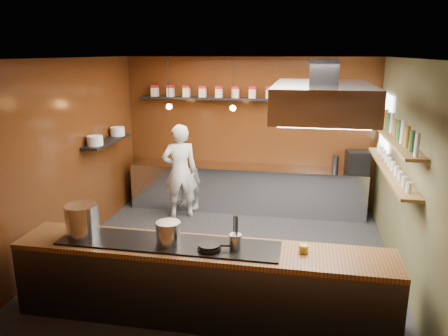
% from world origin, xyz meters
% --- Properties ---
extents(floor, '(5.00, 5.00, 0.00)m').
position_xyz_m(floor, '(0.00, 0.00, 0.00)').
color(floor, black).
rests_on(floor, ground).
extents(back_wall, '(5.00, 0.00, 5.00)m').
position_xyz_m(back_wall, '(0.00, 2.50, 1.50)').
color(back_wall, '#40190B').
rests_on(back_wall, ground).
extents(left_wall, '(0.00, 5.00, 5.00)m').
position_xyz_m(left_wall, '(-2.50, 0.00, 1.50)').
color(left_wall, '#40190B').
rests_on(left_wall, ground).
extents(right_wall, '(0.00, 5.00, 5.00)m').
position_xyz_m(right_wall, '(2.50, 0.00, 1.50)').
color(right_wall, '#484429').
rests_on(right_wall, ground).
extents(ceiling, '(5.00, 5.00, 0.00)m').
position_xyz_m(ceiling, '(0.00, 0.00, 3.00)').
color(ceiling, silver).
rests_on(ceiling, back_wall).
extents(window_pane, '(0.00, 1.00, 1.00)m').
position_xyz_m(window_pane, '(2.45, 1.70, 1.90)').
color(window_pane, white).
rests_on(window_pane, right_wall).
extents(prep_counter, '(4.60, 0.65, 0.90)m').
position_xyz_m(prep_counter, '(0.00, 2.17, 0.45)').
color(prep_counter, silver).
rests_on(prep_counter, floor).
extents(pass_counter, '(4.40, 0.72, 0.94)m').
position_xyz_m(pass_counter, '(-0.00, -1.60, 0.47)').
color(pass_counter, '#38383D').
rests_on(pass_counter, floor).
extents(tin_shelf, '(2.60, 0.26, 0.04)m').
position_xyz_m(tin_shelf, '(-0.90, 2.36, 2.20)').
color(tin_shelf, black).
rests_on(tin_shelf, back_wall).
extents(plate_shelf, '(0.30, 1.40, 0.04)m').
position_xyz_m(plate_shelf, '(-2.34, 1.00, 1.55)').
color(plate_shelf, black).
rests_on(plate_shelf, left_wall).
extents(bottle_shelf_upper, '(0.26, 2.80, 0.04)m').
position_xyz_m(bottle_shelf_upper, '(2.34, 0.30, 1.92)').
color(bottle_shelf_upper, olive).
rests_on(bottle_shelf_upper, right_wall).
extents(bottle_shelf_lower, '(0.26, 2.80, 0.04)m').
position_xyz_m(bottle_shelf_lower, '(2.34, 0.30, 1.45)').
color(bottle_shelf_lower, olive).
rests_on(bottle_shelf_lower, right_wall).
extents(extractor_hood, '(1.20, 2.00, 0.72)m').
position_xyz_m(extractor_hood, '(1.30, -0.40, 2.51)').
color(extractor_hood, '#38383D').
rests_on(extractor_hood, ceiling).
extents(pendant_left, '(0.10, 0.10, 0.95)m').
position_xyz_m(pendant_left, '(-1.40, 1.70, 2.15)').
color(pendant_left, black).
rests_on(pendant_left, ceiling).
extents(pendant_right, '(0.10, 0.10, 0.95)m').
position_xyz_m(pendant_right, '(-0.20, 1.70, 2.15)').
color(pendant_right, black).
rests_on(pendant_right, ceiling).
extents(storage_tins, '(2.43, 0.13, 0.22)m').
position_xyz_m(storage_tins, '(-0.75, 2.36, 2.33)').
color(storage_tins, beige).
rests_on(storage_tins, tin_shelf).
extents(plate_stacks, '(0.26, 1.16, 0.16)m').
position_xyz_m(plate_stacks, '(-2.34, 1.00, 1.65)').
color(plate_stacks, white).
rests_on(plate_stacks, plate_shelf).
extents(bottles, '(0.06, 2.66, 0.24)m').
position_xyz_m(bottles, '(2.34, 0.30, 2.06)').
color(bottles, silver).
rests_on(bottles, bottle_shelf_upper).
extents(wine_glasses, '(0.07, 2.37, 0.13)m').
position_xyz_m(wine_glasses, '(2.34, 0.30, 1.53)').
color(wine_glasses, silver).
rests_on(wine_glasses, bottle_shelf_lower).
extents(stockpot_large, '(0.44, 0.44, 0.38)m').
position_xyz_m(stockpot_large, '(-1.48, -1.59, 1.13)').
color(stockpot_large, silver).
rests_on(stockpot_large, pass_counter).
extents(stockpot_small, '(0.30, 0.30, 0.27)m').
position_xyz_m(stockpot_small, '(-0.38, -1.64, 1.07)').
color(stockpot_small, silver).
rests_on(stockpot_small, pass_counter).
extents(utensil_crock, '(0.16, 0.16, 0.18)m').
position_xyz_m(utensil_crock, '(0.40, -1.63, 1.03)').
color(utensil_crock, silver).
rests_on(utensil_crock, pass_counter).
extents(frying_pan, '(0.43, 0.27, 0.07)m').
position_xyz_m(frying_pan, '(0.12, -1.70, 0.97)').
color(frying_pan, black).
rests_on(frying_pan, pass_counter).
extents(butter_jar, '(0.10, 0.10, 0.09)m').
position_xyz_m(butter_jar, '(1.15, -1.54, 0.97)').
color(butter_jar, gold).
rests_on(butter_jar, pass_counter).
extents(espresso_machine, '(0.45, 0.43, 0.39)m').
position_xyz_m(espresso_machine, '(2.10, 2.21, 1.10)').
color(espresso_machine, black).
rests_on(espresso_machine, prep_counter).
extents(chef, '(0.78, 0.66, 1.80)m').
position_xyz_m(chef, '(-1.19, 1.58, 0.90)').
color(chef, silver).
rests_on(chef, floor).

